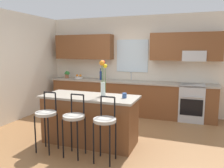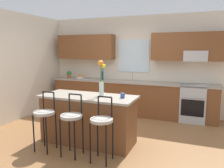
{
  "view_description": "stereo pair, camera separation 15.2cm",
  "coord_description": "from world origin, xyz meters",
  "px_view_note": "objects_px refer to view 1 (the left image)",
  "views": [
    {
      "loc": [
        1.66,
        -4.2,
        1.78
      ],
      "look_at": [
        -0.08,
        0.55,
        1.0
      ],
      "focal_mm": 36.05,
      "sensor_mm": 36.0,
      "label": 1
    },
    {
      "loc": [
        1.81,
        -4.15,
        1.78
      ],
      "look_at": [
        -0.08,
        0.55,
        1.0
      ],
      "focal_mm": 36.05,
      "sensor_mm": 36.0,
      "label": 2
    }
  ],
  "objects_px": {
    "bar_stool_far": "(105,123)",
    "fruit_bowl_oranges": "(79,77)",
    "bar_stool_near": "(46,116)",
    "potted_plant_small": "(67,74)",
    "oven_range": "(192,102)",
    "bottle_olive_oil": "(101,75)",
    "mug_ceramic": "(124,95)",
    "bar_stool_middle": "(74,119)",
    "flower_vase": "(103,78)",
    "kitchen_island": "(90,119)"
  },
  "relations": [
    {
      "from": "bar_stool_far",
      "to": "flower_vase",
      "type": "xyz_separation_m",
      "value": [
        -0.3,
        0.66,
        0.63
      ]
    },
    {
      "from": "bottle_olive_oil",
      "to": "potted_plant_small",
      "type": "relative_size",
      "value": 1.52
    },
    {
      "from": "fruit_bowl_oranges",
      "to": "bottle_olive_oil",
      "type": "relative_size",
      "value": 0.74
    },
    {
      "from": "bar_stool_near",
      "to": "fruit_bowl_oranges",
      "type": "distance_m",
      "value": 2.9
    },
    {
      "from": "bar_stool_far",
      "to": "flower_vase",
      "type": "relative_size",
      "value": 1.57
    },
    {
      "from": "flower_vase",
      "to": "fruit_bowl_oranges",
      "type": "bearing_deg",
      "value": 128.16
    },
    {
      "from": "mug_ceramic",
      "to": "fruit_bowl_oranges",
      "type": "height_order",
      "value": "fruit_bowl_oranges"
    },
    {
      "from": "mug_ceramic",
      "to": "fruit_bowl_oranges",
      "type": "distance_m",
      "value": 2.97
    },
    {
      "from": "bottle_olive_oil",
      "to": "bar_stool_far",
      "type": "bearing_deg",
      "value": -65.81
    },
    {
      "from": "oven_range",
      "to": "bar_stool_far",
      "type": "bearing_deg",
      "value": -114.66
    },
    {
      "from": "bar_stool_far",
      "to": "potted_plant_small",
      "type": "distance_m",
      "value": 3.64
    },
    {
      "from": "bar_stool_near",
      "to": "bar_stool_far",
      "type": "bearing_deg",
      "value": 0.0
    },
    {
      "from": "potted_plant_small",
      "to": "bottle_olive_oil",
      "type": "bearing_deg",
      "value": 0.1
    },
    {
      "from": "bottle_olive_oil",
      "to": "bar_stool_near",
      "type": "bearing_deg",
      "value": -87.13
    },
    {
      "from": "kitchen_island",
      "to": "bar_stool_far",
      "type": "distance_m",
      "value": 0.82
    },
    {
      "from": "bar_stool_far",
      "to": "potted_plant_small",
      "type": "height_order",
      "value": "potted_plant_small"
    },
    {
      "from": "kitchen_island",
      "to": "bar_stool_near",
      "type": "distance_m",
      "value": 0.82
    },
    {
      "from": "bar_stool_middle",
      "to": "bottle_olive_oil",
      "type": "bearing_deg",
      "value": 104.02
    },
    {
      "from": "kitchen_island",
      "to": "bar_stool_near",
      "type": "xyz_separation_m",
      "value": [
        -0.55,
        -0.59,
        0.17
      ]
    },
    {
      "from": "bar_stool_far",
      "to": "bottle_olive_oil",
      "type": "bearing_deg",
      "value": 114.19
    },
    {
      "from": "fruit_bowl_oranges",
      "to": "bottle_olive_oil",
      "type": "distance_m",
      "value": 0.72
    },
    {
      "from": "mug_ceramic",
      "to": "potted_plant_small",
      "type": "height_order",
      "value": "potted_plant_small"
    },
    {
      "from": "fruit_bowl_oranges",
      "to": "oven_range",
      "type": "bearing_deg",
      "value": -0.44
    },
    {
      "from": "kitchen_island",
      "to": "fruit_bowl_oranges",
      "type": "distance_m",
      "value": 2.63
    },
    {
      "from": "oven_range",
      "to": "bar_stool_near",
      "type": "xyz_separation_m",
      "value": [
        -2.35,
        -2.73,
        0.18
      ]
    },
    {
      "from": "bar_stool_middle",
      "to": "fruit_bowl_oranges",
      "type": "relative_size",
      "value": 4.34
    },
    {
      "from": "kitchen_island",
      "to": "bar_stool_middle",
      "type": "bearing_deg",
      "value": -90.0
    },
    {
      "from": "kitchen_island",
      "to": "mug_ceramic",
      "type": "xyz_separation_m",
      "value": [
        0.67,
        0.04,
        0.5
      ]
    },
    {
      "from": "bar_stool_near",
      "to": "potted_plant_small",
      "type": "bearing_deg",
      "value": 114.36
    },
    {
      "from": "bar_stool_middle",
      "to": "bottle_olive_oil",
      "type": "xyz_separation_m",
      "value": [
        -0.69,
        2.76,
        0.42
      ]
    },
    {
      "from": "oven_range",
      "to": "bar_stool_far",
      "type": "height_order",
      "value": "bar_stool_far"
    },
    {
      "from": "bar_stool_far",
      "to": "flower_vase",
      "type": "distance_m",
      "value": 0.96
    },
    {
      "from": "bar_stool_near",
      "to": "flower_vase",
      "type": "distance_m",
      "value": 1.21
    },
    {
      "from": "bar_stool_far",
      "to": "oven_range",
      "type": "bearing_deg",
      "value": 65.34
    },
    {
      "from": "kitchen_island",
      "to": "bar_stool_near",
      "type": "bearing_deg",
      "value": -133.09
    },
    {
      "from": "flower_vase",
      "to": "potted_plant_small",
      "type": "xyz_separation_m",
      "value": [
        -2.05,
        2.1,
        -0.22
      ]
    },
    {
      "from": "bar_stool_near",
      "to": "potted_plant_small",
      "type": "relative_size",
      "value": 4.86
    },
    {
      "from": "bar_stool_far",
      "to": "bottle_olive_oil",
      "type": "xyz_separation_m",
      "value": [
        -1.24,
        2.76,
        0.42
      ]
    },
    {
      "from": "bar_stool_near",
      "to": "potted_plant_small",
      "type": "distance_m",
      "value": 3.05
    },
    {
      "from": "bottle_olive_oil",
      "to": "bar_stool_middle",
      "type": "bearing_deg",
      "value": -75.98
    },
    {
      "from": "bar_stool_middle",
      "to": "fruit_bowl_oranges",
      "type": "distance_m",
      "value": 3.11
    },
    {
      "from": "bar_stool_far",
      "to": "fruit_bowl_oranges",
      "type": "xyz_separation_m",
      "value": [
        -1.95,
        2.76,
        0.32
      ]
    },
    {
      "from": "mug_ceramic",
      "to": "bar_stool_far",
      "type": "bearing_deg",
      "value": -101.16
    },
    {
      "from": "bar_stool_near",
      "to": "bar_stool_far",
      "type": "height_order",
      "value": "same"
    },
    {
      "from": "oven_range",
      "to": "fruit_bowl_oranges",
      "type": "relative_size",
      "value": 3.83
    },
    {
      "from": "oven_range",
      "to": "mug_ceramic",
      "type": "bearing_deg",
      "value": -118.26
    },
    {
      "from": "bar_stool_middle",
      "to": "mug_ceramic",
      "type": "height_order",
      "value": "bar_stool_middle"
    },
    {
      "from": "kitchen_island",
      "to": "fruit_bowl_oranges",
      "type": "relative_size",
      "value": 7.59
    },
    {
      "from": "oven_range",
      "to": "bar_stool_far",
      "type": "xyz_separation_m",
      "value": [
        -1.25,
        -2.73,
        0.18
      ]
    },
    {
      "from": "fruit_bowl_oranges",
      "to": "bar_stool_near",
      "type": "bearing_deg",
      "value": -72.91
    }
  ]
}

